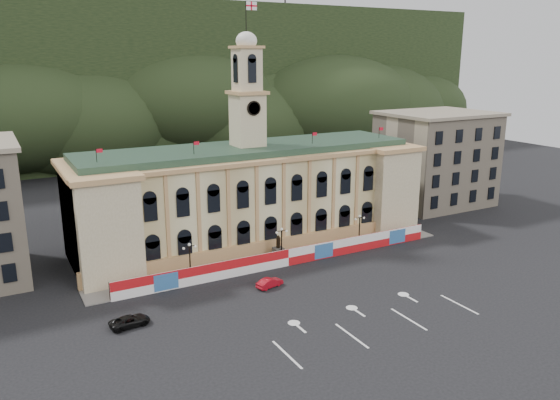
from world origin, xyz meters
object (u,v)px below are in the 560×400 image
statue (278,252)px  red_sedan (270,283)px  black_suv (130,321)px  lamp_center (282,241)px

statue → red_sedan: size_ratio=0.93×
statue → black_suv: 26.58m
red_sedan → black_suv: 18.72m
red_sedan → black_suv: size_ratio=0.85×
statue → black_suv: (-24.45, -10.42, -0.56)m
statue → black_suv: statue is taller
black_suv → statue: bearing=-73.2°
black_suv → lamp_center: bearing=-75.2°
red_sedan → statue: bearing=-49.1°
red_sedan → lamp_center: bearing=-52.6°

